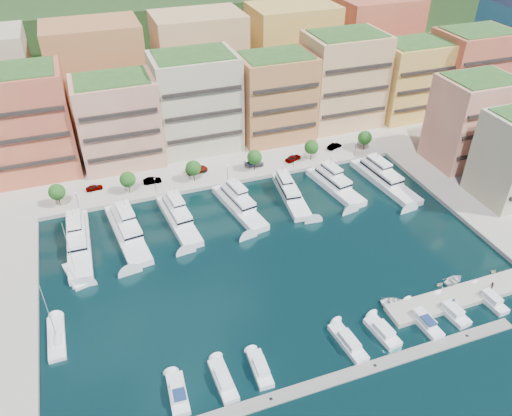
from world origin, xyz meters
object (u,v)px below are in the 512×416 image
at_px(yacht_5, 334,183).
at_px(cruiser_2, 223,380).
at_px(tree_3, 254,157).
at_px(car_0, 94,188).
at_px(lamppost_4, 356,147).
at_px(yacht_0, 78,240).
at_px(car_4, 293,158).
at_px(tender_3, 494,272).
at_px(sailboat_2, 76,276).
at_px(yacht_4, 290,193).
at_px(person_1, 492,286).
at_px(cruiser_5, 348,343).
at_px(yacht_3, 238,204).
at_px(tender_2, 454,280).
at_px(yacht_6, 383,178).
at_px(lamppost_0, 76,197).
at_px(tree_4, 311,147).
at_px(lamppost_2, 227,170).
at_px(car_2, 197,169).
at_px(tender_1, 440,284).
at_px(tree_2, 193,168).
at_px(car_5, 334,146).
at_px(cruiser_1, 178,394).
at_px(tree_1, 128,180).
at_px(tree_5, 365,138).
at_px(lamppost_3, 294,158).
at_px(cruiser_7, 422,320).
at_px(sailboat_1, 57,339).
at_px(tender_0, 392,302).
at_px(lamppost_1, 155,183).
at_px(cruiser_6, 383,332).
at_px(cruiser_3, 260,369).
at_px(person_0, 453,302).
at_px(tree_0, 57,192).
at_px(yacht_2, 178,216).
at_px(cruiser_9, 490,300).
at_px(cruiser_8, 451,312).
at_px(car_3, 254,164).

distance_m(yacht_5, cruiser_2, 61.49).
relative_size(tree_3, car_0, 1.42).
xyz_separation_m(lamppost_4, yacht_0, (-72.91, -12.82, -2.62)).
bearing_deg(car_4, tender_3, 179.55).
bearing_deg(tender_3, sailboat_2, 53.05).
distance_m(yacht_4, person_1, 48.43).
relative_size(cruiser_5, car_4, 1.92).
distance_m(yacht_3, tender_2, 49.19).
bearing_deg(cruiser_5, yacht_6, 52.53).
distance_m(lamppost_0, tender_3, 90.59).
xyz_separation_m(yacht_4, tender_3, (27.33, -38.57, -0.68)).
height_order(lamppost_4, tender_3, lamppost_4).
xyz_separation_m(tree_4, lamppost_2, (-24.00, -2.30, -0.92)).
bearing_deg(car_2, tender_1, -150.60).
bearing_deg(car_2, yacht_6, -115.58).
distance_m(tree_2, car_5, 41.08).
bearing_deg(yacht_3, cruiser_1, -118.52).
height_order(tree_1, tree_5, same).
bearing_deg(yacht_0, car_4, 16.10).
relative_size(lamppost_3, cruiser_7, 0.46).
bearing_deg(tender_2, lamppost_4, -19.09).
distance_m(tree_5, tender_2, 52.46).
height_order(lamppost_0, yacht_3, yacht_3).
bearing_deg(lamppost_4, sailboat_1, -154.01).
distance_m(cruiser_1, tender_0, 41.66).
height_order(lamppost_0, lamppost_3, same).
bearing_deg(tree_2, lamppost_1, -167.05).
xyz_separation_m(yacht_4, cruiser_6, (-1.62, -44.64, -0.54)).
xyz_separation_m(yacht_5, tender_0, (-7.93, -39.22, -0.75)).
bearing_deg(tree_1, cruiser_6, -59.14).
xyz_separation_m(cruiser_2, cruiser_6, (28.57, 0.01, 0.00)).
relative_size(cruiser_3, tender_2, 1.69).
bearing_deg(lamppost_2, tender_1, -60.91).
xyz_separation_m(cruiser_7, tender_1, (8.62, 6.61, -0.13)).
xyz_separation_m(tree_4, person_0, (1.57, -57.24, -2.87)).
height_order(tree_2, yacht_3, tree_2).
height_order(tree_1, lamppost_0, tree_1).
height_order(tree_0, yacht_2, tree_0).
bearing_deg(person_1, cruiser_9, 16.15).
xyz_separation_m(yacht_5, tender_3, (15.50, -38.81, -0.79)).
relative_size(cruiser_8, person_0, 4.51).
bearing_deg(cruiser_8, tree_0, 138.13).
xyz_separation_m(yacht_0, car_4, (56.26, 16.24, 0.59)).
height_order(yacht_6, car_3, yacht_6).
relative_size(tree_4, car_5, 1.27).
bearing_deg(cruiser_7, cruiser_3, 179.92).
bearing_deg(tender_3, tender_0, 73.05).
bearing_deg(sailboat_2, person_1, -22.99).
bearing_deg(lamppost_4, cruiser_1, -137.57).
bearing_deg(yacht_0, cruiser_2, -66.10).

